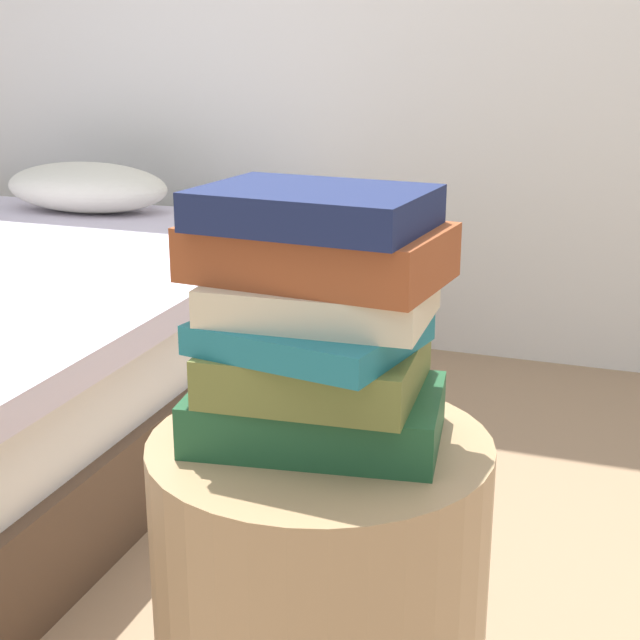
{
  "coord_description": "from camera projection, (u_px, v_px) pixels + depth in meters",
  "views": [
    {
      "loc": [
        0.34,
        -0.92,
        1.0
      ],
      "look_at": [
        0.0,
        0.0,
        0.7
      ],
      "focal_mm": 51.87,
      "sensor_mm": 36.0,
      "label": 1
    }
  ],
  "objects": [
    {
      "name": "book_rust",
      "position": [
        318.0,
        252.0,
        1.02
      ],
      "size": [
        0.29,
        0.19,
        0.06
      ],
      "primitive_type": "cube",
      "rotation": [
        0.0,
        0.0,
        -0.09
      ],
      "color": "#994723",
      "rests_on": "book_cream"
    },
    {
      "name": "book_cream",
      "position": [
        318.0,
        298.0,
        1.03
      ],
      "size": [
        0.25,
        0.18,
        0.04
      ],
      "primitive_type": "cube",
      "rotation": [
        0.0,
        0.0,
        0.06
      ],
      "color": "beige",
      "rests_on": "book_teal"
    },
    {
      "name": "book_teal",
      "position": [
        310.0,
        333.0,
        1.03
      ],
      "size": [
        0.25,
        0.22,
        0.03
      ],
      "primitive_type": "cube",
      "rotation": [
        0.0,
        0.0,
        -0.16
      ],
      "color": "#1E727F",
      "rests_on": "book_olive"
    },
    {
      "name": "book_forest",
      "position": [
        317.0,
        414.0,
        1.07
      ],
      "size": [
        0.31,
        0.22,
        0.06
      ],
      "primitive_type": "cube",
      "rotation": [
        0.0,
        0.0,
        0.16
      ],
      "color": "#1E512D",
      "rests_on": "side_table"
    },
    {
      "name": "book_navy",
      "position": [
        313.0,
        208.0,
        0.99
      ],
      "size": [
        0.25,
        0.19,
        0.04
      ],
      "primitive_type": "cube",
      "rotation": [
        0.0,
        0.0,
        -0.07
      ],
      "color": "#19234C",
      "rests_on": "book_rust"
    },
    {
      "name": "book_olive",
      "position": [
        317.0,
        365.0,
        1.06
      ],
      "size": [
        0.25,
        0.22,
        0.06
      ],
      "primitive_type": "cube",
      "rotation": [
        0.0,
        0.0,
        0.09
      ],
      "color": "olive",
      "rests_on": "book_forest"
    }
  ]
}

